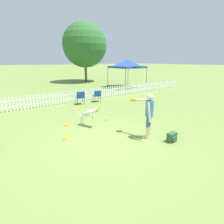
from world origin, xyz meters
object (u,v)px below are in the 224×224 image
backpack_on_grass (172,137)px  folding_chair_blue_left (80,97)px  tree_left_grove (85,45)px  frisbee_near_dog (66,138)px  frisbee_near_handler (107,119)px  frisbee_midfield (67,124)px  leaping_dog (89,113)px  folding_chair_center (97,95)px  canopy_tent_main (127,64)px  handler_person (148,111)px

backpack_on_grass → folding_chair_blue_left: (-0.11, 6.70, 0.35)m
folding_chair_blue_left → tree_left_grove: tree_left_grove is taller
backpack_on_grass → folding_chair_blue_left: 6.71m
frisbee_near_dog → backpack_on_grass: (2.86, -2.42, 0.15)m
frisbee_near_handler → frisbee_midfield: same height
leaping_dog → backpack_on_grass: leaping_dog is taller
tree_left_grove → folding_chair_center: bearing=-115.0°
frisbee_midfield → tree_left_grove: bearing=58.7°
frisbee_midfield → canopy_tent_main: bearing=36.1°
frisbee_near_handler → folding_chair_blue_left: bearing=84.1°
frisbee_near_dog → tree_left_grove: size_ratio=0.03×
folding_chair_blue_left → handler_person: bearing=99.7°
leaping_dog → folding_chair_center: (2.69, 3.67, -0.10)m
handler_person → frisbee_midfield: bearing=95.5°
handler_person → leaping_dog: bearing=90.3°
frisbee_near_handler → frisbee_near_dog: size_ratio=1.00×
leaping_dog → backpack_on_grass: size_ratio=3.20×
leaping_dog → tree_left_grove: bearing=-144.2°
leaping_dog → folding_chair_blue_left: size_ratio=1.34×
handler_person → frisbee_near_dog: bearing=119.6°
canopy_tent_main → frisbee_near_dog: bearing=-140.8°
leaping_dog → frisbee_near_handler: leaping_dog is taller
folding_chair_blue_left → folding_chair_center: (1.24, -0.02, -0.03)m
frisbee_midfield → backpack_on_grass: size_ratio=0.69×
frisbee_near_handler → backpack_on_grass: size_ratio=0.69×
frisbee_near_dog → folding_chair_center: (3.99, 4.27, 0.46)m
backpack_on_grass → folding_chair_center: folding_chair_center is taller
frisbee_midfield → tree_left_grove: 17.06m
frisbee_near_dog → frisbee_midfield: size_ratio=1.00×
frisbee_near_handler → frisbee_midfield: size_ratio=1.00×
tree_left_grove → canopy_tent_main: bearing=-82.4°
leaping_dog → tree_left_grove: 17.17m
handler_person → frisbee_near_dog: (-2.43, 1.65, -1.00)m
frisbee_near_handler → tree_left_grove: (6.75, 14.50, 4.57)m
backpack_on_grass → canopy_tent_main: canopy_tent_main is taller
leaping_dog → frisbee_near_dog: 1.54m
backpack_on_grass → folding_chair_center: (1.13, 6.69, 0.31)m
frisbee_near_handler → canopy_tent_main: canopy_tent_main is taller
frisbee_near_handler → folding_chair_center: size_ratio=0.31×
tree_left_grove → frisbee_midfield: bearing=-121.3°
frisbee_near_handler → frisbee_midfield: (-1.79, 0.46, 0.00)m
backpack_on_grass → frisbee_near_dog: bearing=139.8°
backpack_on_grass → handler_person: bearing=119.3°
canopy_tent_main → folding_chair_center: bearing=-147.1°
frisbee_midfield → folding_chair_blue_left: (2.15, 2.99, 0.49)m
handler_person → frisbee_midfield: (-1.82, 2.95, -1.00)m
leaping_dog → canopy_tent_main: 11.78m
leaping_dog → frisbee_midfield: size_ratio=4.65×
frisbee_midfield → canopy_tent_main: size_ratio=0.08×
backpack_on_grass → canopy_tent_main: (7.24, 10.64, 2.22)m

